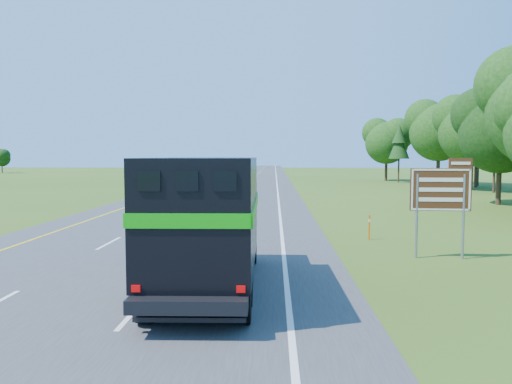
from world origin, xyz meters
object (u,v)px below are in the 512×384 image
far_car (237,168)px  exit_sign (442,194)px  horse_truck (209,219)px  white_suv (203,177)px

far_car → exit_sign: (14.75, -98.63, 1.52)m
far_car → exit_sign: bearing=-82.6°
horse_truck → exit_sign: horse_truck is taller
horse_truck → white_suv: bearing=97.4°
horse_truck → far_car: bearing=92.9°
horse_truck → exit_sign: bearing=29.4°
horse_truck → far_car: horse_truck is taller
horse_truck → far_car: size_ratio=1.75×
horse_truck → exit_sign: 9.09m
horse_truck → white_suv: size_ratio=1.26×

